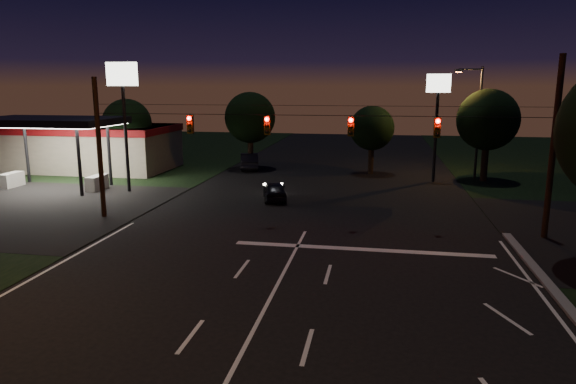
# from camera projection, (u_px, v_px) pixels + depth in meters

# --- Properties ---
(ground) EXTENTS (140.00, 140.00, 0.00)m
(ground) POSITION_uv_depth(u_px,v_px,m) (229.00, 378.00, 13.42)
(ground) COLOR black
(ground) RESTS_ON ground
(stop_bar) EXTENTS (12.00, 0.50, 0.01)m
(stop_bar) POSITION_uv_depth(u_px,v_px,m) (361.00, 249.00, 23.98)
(stop_bar) COLOR silver
(stop_bar) RESTS_ON ground
(utility_pole_right) EXTENTS (0.30, 0.30, 9.00)m
(utility_pole_right) POSITION_uv_depth(u_px,v_px,m) (544.00, 238.00, 25.81)
(utility_pole_right) COLOR black
(utility_pole_right) RESTS_ON ground
(utility_pole_left) EXTENTS (0.28, 0.28, 8.00)m
(utility_pole_left) POSITION_uv_depth(u_px,v_px,m) (104.00, 217.00, 29.94)
(utility_pole_left) COLOR black
(utility_pole_left) RESTS_ON ground
(signal_span) EXTENTS (24.00, 0.40, 1.56)m
(signal_span) POSITION_uv_depth(u_px,v_px,m) (309.00, 125.00, 26.72)
(signal_span) COLOR black
(signal_span) RESTS_ON ground
(gas_station) EXTENTS (14.20, 16.10, 5.25)m
(gas_station) POSITION_uv_depth(u_px,v_px,m) (91.00, 144.00, 45.99)
(gas_station) COLOR gray
(gas_station) RESTS_ON ground
(pole_sign_left_near) EXTENTS (2.20, 0.30, 9.10)m
(pole_sign_left_near) POSITION_uv_depth(u_px,v_px,m) (123.00, 94.00, 35.62)
(pole_sign_left_near) COLOR black
(pole_sign_left_near) RESTS_ON ground
(pole_sign_right) EXTENTS (1.80, 0.30, 8.40)m
(pole_sign_right) POSITION_uv_depth(u_px,v_px,m) (438.00, 102.00, 39.69)
(pole_sign_right) COLOR black
(pole_sign_right) RESTS_ON ground
(street_light_right_far) EXTENTS (2.20, 0.35, 9.00)m
(street_light_right_far) POSITION_uv_depth(u_px,v_px,m) (476.00, 115.00, 41.27)
(street_light_right_far) COLOR black
(street_light_right_far) RESTS_ON ground
(tree_far_a) EXTENTS (4.20, 4.20, 6.42)m
(tree_far_a) POSITION_uv_depth(u_px,v_px,m) (128.00, 124.00, 44.68)
(tree_far_a) COLOR black
(tree_far_a) RESTS_ON ground
(tree_far_b) EXTENTS (4.60, 4.60, 6.98)m
(tree_far_b) POSITION_uv_depth(u_px,v_px,m) (251.00, 118.00, 46.75)
(tree_far_b) COLOR black
(tree_far_b) RESTS_ON ground
(tree_far_c) EXTENTS (3.80, 3.80, 5.86)m
(tree_far_c) POSITION_uv_depth(u_px,v_px,m) (372.00, 129.00, 44.02)
(tree_far_c) COLOR black
(tree_far_c) RESTS_ON ground
(tree_far_d) EXTENTS (4.80, 4.80, 7.30)m
(tree_far_d) POSITION_uv_depth(u_px,v_px,m) (488.00, 121.00, 40.38)
(tree_far_d) COLOR black
(tree_far_d) RESTS_ON ground
(car_oncoming_a) EXTENTS (2.36, 3.90, 1.24)m
(car_oncoming_a) POSITION_uv_depth(u_px,v_px,m) (275.00, 191.00, 34.23)
(car_oncoming_a) COLOR black
(car_oncoming_a) RESTS_ON ground
(car_oncoming_b) EXTENTS (2.67, 4.74, 1.48)m
(car_oncoming_b) POSITION_uv_depth(u_px,v_px,m) (249.00, 161.00, 47.04)
(car_oncoming_b) COLOR black
(car_oncoming_b) RESTS_ON ground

